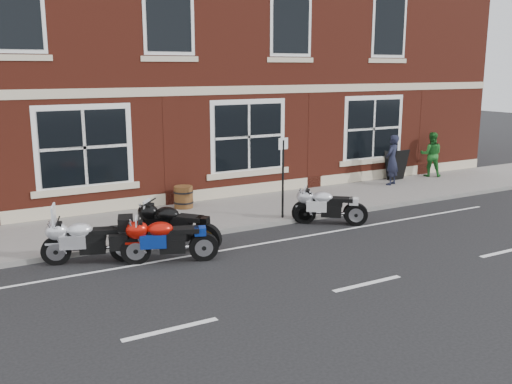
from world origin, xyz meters
TOP-DOWN VIEW (x-y plane):
  - ground at (0.00, 0.00)m, footprint 80.00×80.00m
  - sidewalk at (0.00, 3.00)m, footprint 30.00×3.00m
  - kerb at (0.00, 1.42)m, footprint 30.00×0.16m
  - pub_building at (0.00, 10.50)m, footprint 24.00×12.00m
  - moto_touring_silver at (-4.38, 0.86)m, footprint 1.94×0.79m
  - moto_sport_red at (-2.88, 0.04)m, footprint 1.97×0.83m
  - moto_sport_black at (-2.37, 0.89)m, footprint 1.52×1.74m
  - moto_sport_silver at (1.89, 0.84)m, footprint 1.62×1.36m
  - moto_naked_black at (1.93, 0.91)m, footprint 1.70×1.01m
  - pedestrian_left at (6.57, 3.56)m, footprint 0.74×0.64m
  - pedestrian_right at (8.92, 4.04)m, footprint 1.01×0.98m
  - a_board_sign at (7.36, 4.20)m, footprint 0.69×0.49m
  - barrel_planter at (-0.92, 3.98)m, footprint 0.56×0.56m
  - parking_sign at (0.97, 1.64)m, footprint 0.30×0.06m

SIDE VIEW (x-z plane):
  - ground at x=0.00m, z-range 0.00..0.00m
  - sidewalk at x=0.00m, z-range 0.00..0.12m
  - kerb at x=0.00m, z-range 0.00..0.12m
  - barrel_planter at x=-0.92m, z-range 0.12..0.75m
  - moto_naked_black at x=1.93m, z-range 0.06..0.91m
  - moto_sport_silver at x=1.89m, z-range 0.07..0.96m
  - moto_sport_red at x=-2.88m, z-range 0.07..0.99m
  - moto_touring_silver at x=-4.38m, z-range -0.12..1.20m
  - moto_sport_black at x=-2.37m, z-range 0.07..1.05m
  - a_board_sign at x=7.36m, z-range 0.12..1.23m
  - pedestrian_right at x=8.92m, z-range 0.12..1.76m
  - pedestrian_left at x=6.57m, z-range 0.12..1.84m
  - parking_sign at x=0.97m, z-range 0.29..2.43m
  - pub_building at x=0.00m, z-range 0.00..12.00m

